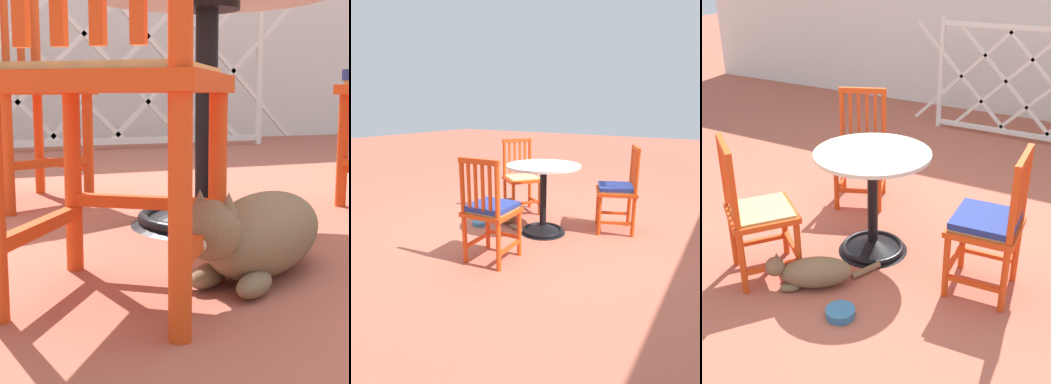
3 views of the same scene
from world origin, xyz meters
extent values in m
plane|color=#AD5642|center=(0.00, 0.00, 0.00)|extent=(24.00, 24.00, 0.00)
cylinder|color=silver|center=(-0.70, 2.81, 0.62)|extent=(0.06, 0.06, 1.24)
cube|color=silver|center=(0.57, 2.81, 0.06)|extent=(2.53, 0.04, 0.05)
cube|color=silver|center=(-0.45, 2.81, 0.62)|extent=(1.12, 0.02, 1.12)
cube|color=silver|center=(0.06, 2.81, 0.62)|extent=(1.12, 0.02, 1.12)
cube|color=silver|center=(-0.45, 2.81, 0.62)|extent=(1.12, 0.02, 1.12)
cube|color=silver|center=(0.06, 2.81, 0.62)|extent=(1.12, 0.02, 1.12)
cone|color=black|center=(0.01, 0.02, 0.05)|extent=(0.48, 0.48, 0.10)
torus|color=black|center=(0.01, 0.02, 0.03)|extent=(0.44, 0.44, 0.04)
cylinder|color=black|center=(0.01, 0.02, 0.37)|extent=(0.07, 0.07, 0.66)
cylinder|color=black|center=(0.01, 0.02, 0.68)|extent=(0.20, 0.20, 0.04)
cylinder|color=beige|center=(0.01, 0.02, 0.72)|extent=(0.76, 0.76, 0.02)
cylinder|color=#D64214|center=(-0.23, 0.55, 0.23)|extent=(0.04, 0.04, 0.45)
cylinder|color=#D64214|center=(-0.55, 0.41, 0.23)|extent=(0.04, 0.04, 0.45)
cylinder|color=#D64214|center=(-0.37, 0.86, 0.46)|extent=(0.04, 0.04, 0.91)
cylinder|color=#D64214|center=(-0.68, 0.72, 0.46)|extent=(0.04, 0.04, 0.91)
cube|color=#D64214|center=(-0.30, 0.70, 0.14)|extent=(0.16, 0.32, 0.03)
cube|color=#D64214|center=(-0.61, 0.57, 0.14)|extent=(0.16, 0.32, 0.03)
cube|color=#D64214|center=(-0.39, 0.48, 0.17)|extent=(0.32, 0.16, 0.03)
cube|color=#D64214|center=(-0.46, 0.63, 0.43)|extent=(0.53, 0.53, 0.04)
cube|color=tan|center=(-0.46, 0.63, 0.45)|extent=(0.46, 0.46, 0.02)
cube|color=#D64214|center=(-0.43, 0.83, 0.68)|extent=(0.03, 0.03, 0.39)
cube|color=#D64214|center=(-0.49, 0.80, 0.68)|extent=(0.03, 0.03, 0.39)
cube|color=#D64214|center=(-0.56, 0.78, 0.68)|extent=(0.03, 0.03, 0.39)
cube|color=#D64214|center=(-0.62, 0.75, 0.68)|extent=(0.03, 0.03, 0.39)
cube|color=#D64214|center=(-0.52, 0.79, 0.89)|extent=(0.36, 0.18, 0.04)
cube|color=navy|center=(-0.46, 0.63, 0.48)|extent=(0.47, 0.47, 0.04)
cylinder|color=#D64214|center=(-0.48, -0.31, 0.23)|extent=(0.04, 0.04, 0.45)
cylinder|color=#D64214|center=(-0.21, -0.51, 0.23)|extent=(0.04, 0.04, 0.45)
cylinder|color=#D64214|center=(-0.69, -0.58, 0.46)|extent=(0.04, 0.04, 0.91)
cylinder|color=#D64214|center=(-0.41, -0.79, 0.46)|extent=(0.04, 0.04, 0.91)
cube|color=#D64214|center=(-0.58, -0.45, 0.14)|extent=(0.23, 0.29, 0.03)
cube|color=#D64214|center=(-0.31, -0.65, 0.14)|extent=(0.23, 0.29, 0.03)
cube|color=#D64214|center=(-0.35, -0.41, 0.17)|extent=(0.29, 0.23, 0.03)
cube|color=#D64214|center=(-0.45, -0.55, 0.43)|extent=(0.56, 0.56, 0.04)
cube|color=tan|center=(-0.45, -0.55, 0.45)|extent=(0.49, 0.49, 0.02)
cube|color=#D64214|center=(-0.63, -0.62, 0.68)|extent=(0.03, 0.03, 0.39)
cube|color=#D64214|center=(-0.58, -0.66, 0.68)|extent=(0.03, 0.03, 0.39)
cube|color=#D64214|center=(-0.52, -0.70, 0.68)|extent=(0.03, 0.03, 0.39)
cube|color=#D64214|center=(-0.47, -0.75, 0.68)|extent=(0.03, 0.03, 0.39)
cube|color=#D64214|center=(-0.55, -0.68, 0.89)|extent=(0.32, 0.25, 0.04)
cylinder|color=#D64214|center=(0.65, -0.21, 0.23)|extent=(0.04, 0.04, 0.45)
cylinder|color=#D64214|center=(0.62, 0.12, 0.23)|extent=(0.04, 0.04, 0.45)
cylinder|color=#D64214|center=(0.99, -0.19, 0.46)|extent=(0.04, 0.04, 0.91)
cylinder|color=#D64214|center=(0.96, 0.15, 0.46)|extent=(0.04, 0.04, 0.91)
cube|color=#D64214|center=(0.82, -0.20, 0.14)|extent=(0.34, 0.05, 0.03)
cube|color=#D64214|center=(0.79, 0.14, 0.14)|extent=(0.34, 0.05, 0.03)
cube|color=#D64214|center=(0.63, -0.05, 0.17)|extent=(0.05, 0.34, 0.03)
cube|color=#D64214|center=(0.80, -0.03, 0.43)|extent=(0.43, 0.43, 0.04)
cube|color=tan|center=(0.80, -0.03, 0.45)|extent=(0.37, 0.37, 0.02)
cube|color=#D64214|center=(0.98, -0.12, 0.68)|extent=(0.02, 0.03, 0.39)
cube|color=#D64214|center=(0.98, -0.05, 0.68)|extent=(0.02, 0.03, 0.39)
cube|color=#D64214|center=(0.97, 0.01, 0.68)|extent=(0.02, 0.03, 0.39)
cube|color=#D64214|center=(0.97, 0.08, 0.68)|extent=(0.02, 0.03, 0.39)
cube|color=#D64214|center=(0.97, -0.02, 0.89)|extent=(0.06, 0.38, 0.04)
cube|color=navy|center=(0.80, -0.03, 0.48)|extent=(0.39, 0.39, 0.04)
ellipsoid|color=brown|center=(-0.08, -0.51, 0.10)|extent=(0.48, 0.41, 0.19)
ellipsoid|color=silver|center=(-0.17, -0.56, 0.08)|extent=(0.23, 0.23, 0.14)
sphere|color=brown|center=(-0.29, -0.65, 0.15)|extent=(0.12, 0.12, 0.12)
ellipsoid|color=silver|center=(-0.32, -0.67, 0.14)|extent=(0.07, 0.07, 0.04)
cone|color=brown|center=(-0.26, -0.67, 0.20)|extent=(0.04, 0.04, 0.04)
cone|color=brown|center=(-0.30, -0.61, 0.20)|extent=(0.04, 0.04, 0.04)
ellipsoid|color=brown|center=(-0.19, -0.64, 0.03)|extent=(0.13, 0.11, 0.05)
ellipsoid|color=brown|center=(-0.25, -0.55, 0.03)|extent=(0.13, 0.11, 0.05)
cylinder|color=brown|center=(0.12, -0.25, 0.02)|extent=(0.11, 0.22, 0.04)
cylinder|color=teal|center=(0.21, -0.69, 0.03)|extent=(0.17, 0.17, 0.05)
camera|label=1|loc=(-0.78, -1.65, 0.41)|focal=55.04mm
camera|label=2|loc=(2.96, 1.69, 1.31)|focal=31.49mm
camera|label=3|loc=(1.52, -2.57, 1.88)|focal=47.09mm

